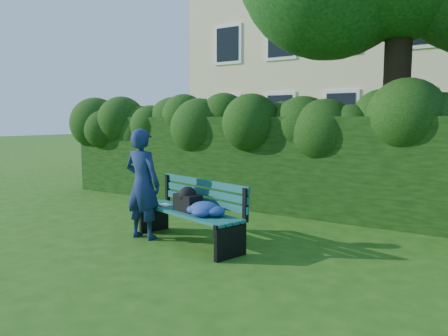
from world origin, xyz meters
The scene contains 5 objects.
ground centered at (0.00, 0.00, 0.00)m, with size 80.00×80.00×0.00m, color #1F4F10.
apartment_building centered at (0.00, 13.99, 6.00)m, with size 16.00×8.08×12.00m.
hedge centered at (0.00, 2.20, 0.90)m, with size 10.00×1.00×1.80m.
park_bench centered at (0.30, -0.61, 0.50)m, with size 1.97×1.04×0.89m.
man_reading centered at (-0.52, -0.77, 0.81)m, with size 0.59×0.39×1.62m, color navy.
Camera 1 is at (3.96, -5.39, 1.75)m, focal length 35.00 mm.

